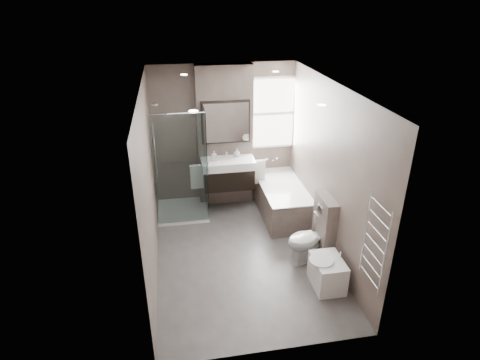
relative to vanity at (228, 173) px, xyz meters
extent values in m
cube|color=#504C4A|center=(0.00, -1.43, -0.77)|extent=(2.65, 3.85, 0.05)
cube|color=silver|center=(0.00, -1.43, 1.88)|extent=(2.65, 3.85, 0.05)
cube|color=#67584F|center=(0.00, 0.50, 0.56)|extent=(2.65, 0.05, 2.60)
cube|color=#67584F|center=(0.00, -3.35, 0.56)|extent=(2.65, 0.05, 2.60)
cube|color=#67584F|center=(-1.32, -1.43, 0.56)|extent=(0.05, 3.85, 2.60)
cube|color=#67584F|center=(1.32, -1.43, 0.56)|extent=(0.05, 3.85, 2.60)
cube|color=#61544C|center=(0.00, 0.35, 0.56)|extent=(1.00, 0.25, 2.60)
cube|color=black|center=(0.00, 0.00, -0.08)|extent=(0.90, 0.45, 0.38)
cube|color=white|center=(0.00, 0.00, 0.18)|extent=(0.95, 0.47, 0.15)
cylinder|color=silver|center=(0.00, 0.17, 0.32)|extent=(0.03, 0.03, 0.12)
cylinder|color=silver|center=(0.00, 0.11, 0.37)|extent=(0.02, 0.12, 0.02)
cube|color=black|center=(0.00, 0.19, 0.89)|extent=(0.86, 0.06, 0.76)
cube|color=white|center=(0.00, 0.15, 0.89)|extent=(0.80, 0.02, 0.70)
cube|color=silver|center=(-0.56, -0.02, -0.02)|extent=(0.24, 0.06, 0.44)
cube|color=silver|center=(0.56, -0.02, -0.02)|extent=(0.24, 0.06, 0.44)
cube|color=white|center=(-0.85, 0.02, -0.71)|extent=(0.90, 0.90, 0.06)
cube|color=white|center=(-0.85, -0.42, 0.29)|extent=(0.88, 0.01, 1.94)
cube|color=white|center=(-0.41, 0.02, 0.29)|extent=(0.01, 0.88, 1.94)
cylinder|color=silver|center=(-1.25, 0.02, 0.51)|extent=(0.02, 0.02, 1.00)
cube|color=#61544C|center=(0.93, -0.33, -0.47)|extent=(0.75, 1.60, 0.55)
cube|color=white|center=(0.93, -0.33, -0.19)|extent=(0.75, 1.60, 0.03)
cube|color=white|center=(0.93, -0.33, -0.25)|extent=(0.61, 1.42, 0.12)
cube|color=white|center=(0.90, 0.45, 0.93)|extent=(0.98, 0.04, 1.33)
cube|color=white|center=(0.90, 0.43, 0.93)|extent=(0.90, 0.01, 1.25)
cube|color=white|center=(0.90, 0.42, 0.93)|extent=(0.90, 0.01, 0.05)
imported|color=white|center=(0.97, -1.74, -0.38)|extent=(0.78, 0.57, 0.71)
cube|color=#61544C|center=(1.21, -1.68, -0.24)|extent=(0.18, 0.55, 1.00)
cube|color=silver|center=(1.11, -1.68, 0.08)|extent=(0.01, 0.16, 0.11)
cube|color=white|center=(1.02, -2.37, -0.52)|extent=(0.39, 0.54, 0.43)
cylinder|color=white|center=(0.91, -2.37, -0.31)|extent=(0.32, 0.32, 0.05)
cylinder|color=silver|center=(1.18, -2.37, -0.23)|extent=(0.02, 0.02, 0.10)
cylinder|color=silver|center=(1.25, -3.26, 0.38)|extent=(0.03, 0.03, 1.10)
cylinder|color=silver|center=(1.25, -2.80, 0.38)|extent=(0.03, 0.03, 1.10)
cube|color=silver|center=(1.25, -3.03, 0.38)|extent=(0.02, 0.46, 1.00)
imported|color=white|center=(-0.24, 0.00, 0.35)|extent=(0.08, 0.08, 0.18)
imported|color=white|center=(0.18, 0.13, 0.33)|extent=(0.12, 0.12, 0.15)
camera|label=1|loc=(-0.93, -6.51, 2.99)|focal=30.00mm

